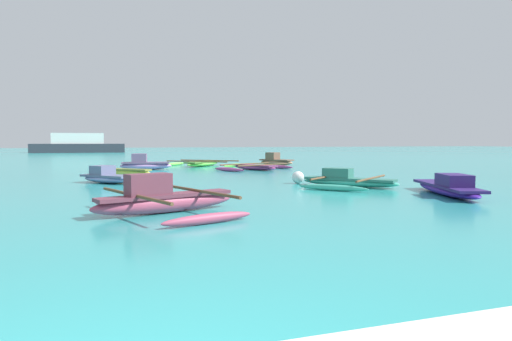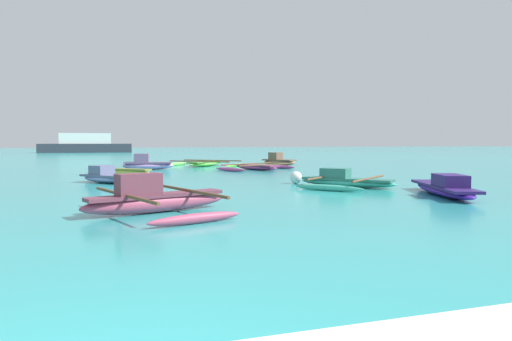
{
  "view_description": "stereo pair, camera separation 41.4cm",
  "coord_description": "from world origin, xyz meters",
  "views": [
    {
      "loc": [
        0.12,
        -1.99,
        1.56
      ],
      "look_at": [
        6.75,
        17.57,
        0.25
      ],
      "focal_mm": 32.0,
      "sensor_mm": 36.0,
      "label": 1
    },
    {
      "loc": [
        0.51,
        -2.12,
        1.56
      ],
      "look_at": [
        6.75,
        17.57,
        0.25
      ],
      "focal_mm": 32.0,
      "sensor_mm": 36.0,
      "label": 2
    }
  ],
  "objects": [
    {
      "name": "mooring_buoy_2",
      "position": [
        7.04,
        13.54,
        0.23
      ],
      "size": [
        0.46,
        0.46,
        0.46
      ],
      "color": "white",
      "rests_on": "ground_plane"
    },
    {
      "name": "moored_boat_2",
      "position": [
        6.21,
        26.49,
        0.17
      ],
      "size": [
        5.07,
        4.89,
        0.37
      ],
      "rotation": [
        0.0,
        0.0,
        0.85
      ],
      "color": "#7BDD4F",
      "rests_on": "ground_plane"
    },
    {
      "name": "moored_boat_4",
      "position": [
        10.85,
        25.64,
        0.3
      ],
      "size": [
        2.03,
        2.52,
        0.86
      ],
      "rotation": [
        0.0,
        0.0,
        -1.0
      ],
      "color": "#A97C5E",
      "rests_on": "ground_plane"
    },
    {
      "name": "moored_boat_7",
      "position": [
        9.7,
        8.77,
        0.23
      ],
      "size": [
        2.15,
        4.07,
        0.64
      ],
      "rotation": [
        0.0,
        0.0,
        1.22
      ],
      "color": "#3E1C96",
      "rests_on": "ground_plane"
    },
    {
      "name": "moored_boat_8",
      "position": [
        1.18,
        18.95,
        0.2
      ],
      "size": [
        2.21,
        2.04,
        0.36
      ],
      "rotation": [
        0.0,
        0.0,
        -0.72
      ],
      "color": "#C4C949",
      "rests_on": "ground_plane"
    },
    {
      "name": "moored_boat_6",
      "position": [
        2.37,
        23.89,
        0.32
      ],
      "size": [
        2.9,
        1.28,
        0.9
      ],
      "rotation": [
        0.0,
        0.0,
        -0.16
      ],
      "color": "#BA88CD",
      "rests_on": "ground_plane"
    },
    {
      "name": "moored_boat_5",
      "position": [
        8.22,
        11.94,
        0.21
      ],
      "size": [
        4.06,
        3.94,
        0.63
      ],
      "rotation": [
        0.0,
        0.0,
        -0.87
      ],
      "color": "#3FB69D",
      "rests_on": "ground_plane"
    },
    {
      "name": "moored_boat_1",
      "position": [
        1.39,
        8.05,
        0.29
      ],
      "size": [
        3.34,
        4.12,
        0.88
      ],
      "rotation": [
        0.0,
        0.0,
        0.33
      ],
      "color": "#AC4461",
      "rests_on": "ground_plane"
    },
    {
      "name": "distant_ferry",
      "position": [
        -2.99,
        67.28,
        1.12
      ],
      "size": [
        12.52,
        2.75,
        2.75
      ],
      "color": "#2D333D",
      "rests_on": "ground_plane"
    },
    {
      "name": "moored_boat_3",
      "position": [
        0.3,
        16.08,
        0.23
      ],
      "size": [
        2.22,
        2.35,
        0.65
      ],
      "rotation": [
        0.0,
        0.0,
        -0.84
      ],
      "color": "#909AD9",
      "rests_on": "ground_plane"
    },
    {
      "name": "moored_boat_0",
      "position": [
        8.13,
        21.89,
        0.16
      ],
      "size": [
        4.55,
        3.78,
        0.34
      ],
      "rotation": [
        0.0,
        0.0,
        -1.13
      ],
      "color": "#AF468D",
      "rests_on": "ground_plane"
    }
  ]
}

